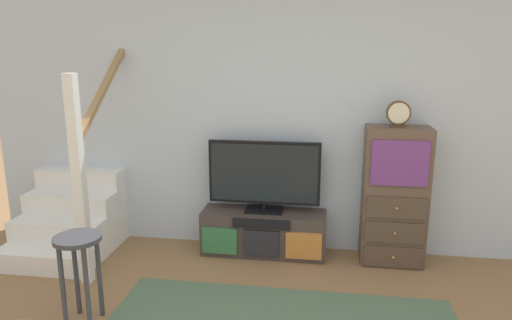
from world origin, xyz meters
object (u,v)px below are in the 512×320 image
at_px(television, 264,175).
at_px(bar_stool_near, 79,258).
at_px(side_cabinet, 394,196).
at_px(desk_clock, 398,114).
at_px(media_console, 264,233).

height_order(television, bar_stool_near, television).
height_order(side_cabinet, bar_stool_near, side_cabinet).
relative_size(desk_clock, bar_stool_near, 0.35).
distance_m(media_console, side_cabinet, 1.30).
bearing_deg(bar_stool_near, desk_clock, 30.05).
distance_m(media_console, desk_clock, 1.70).
bearing_deg(side_cabinet, television, 179.36).
xyz_separation_m(side_cabinet, desk_clock, (-0.02, -0.01, 0.77)).
xyz_separation_m(media_console, television, (0.00, 0.02, 0.59)).
bearing_deg(media_console, bar_stool_near, -130.28).
distance_m(side_cabinet, bar_stool_near, 2.77).
bearing_deg(television, desk_clock, -1.36).
bearing_deg(media_console, side_cabinet, 0.48).
bearing_deg(desk_clock, television, 178.64).
relative_size(media_console, desk_clock, 5.06).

